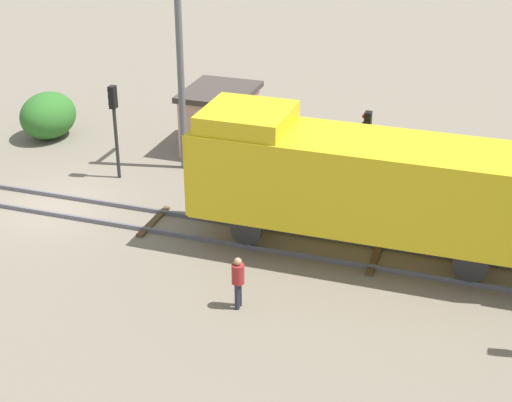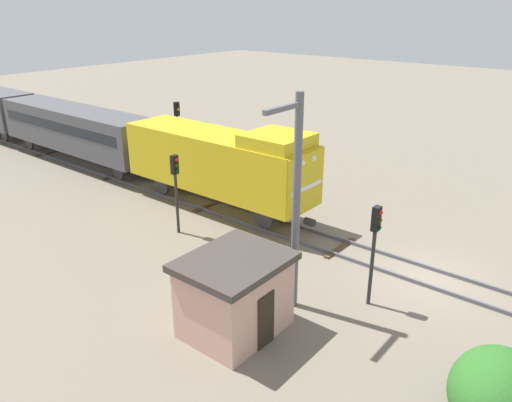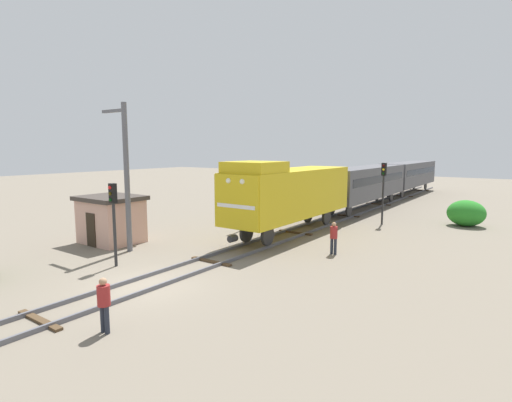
% 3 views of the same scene
% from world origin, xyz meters
% --- Properties ---
extents(ground_plane, '(146.72, 146.72, 0.00)m').
position_xyz_m(ground_plane, '(0.00, 0.00, 0.00)').
color(ground_plane, '#756B5B').
extents(railway_track, '(2.40, 97.81, 0.16)m').
position_xyz_m(railway_track, '(0.00, 0.00, 0.07)').
color(railway_track, '#595960').
rests_on(railway_track, ground).
extents(locomotive, '(2.90, 11.60, 4.60)m').
position_xyz_m(locomotive, '(0.00, 11.37, 2.77)').
color(locomotive, gold).
rests_on(locomotive, railway_track).
extents(traffic_signal_near, '(0.32, 0.34, 3.89)m').
position_xyz_m(traffic_signal_near, '(-3.20, 1.02, 2.71)').
color(traffic_signal_near, '#262628').
rests_on(traffic_signal_near, ground).
extents(traffic_signal_mid, '(0.32, 0.34, 3.89)m').
position_xyz_m(traffic_signal_mid, '(-3.40, 11.06, 2.72)').
color(traffic_signal_mid, '#262628').
rests_on(traffic_signal_mid, ground).
extents(worker_by_signal, '(0.38, 0.38, 1.70)m').
position_xyz_m(worker_by_signal, '(4.20, 8.87, 1.00)').
color(worker_by_signal, '#262B38').
rests_on(worker_by_signal, ground).
extents(catenary_mast, '(1.94, 0.28, 7.82)m').
position_xyz_m(catenary_mast, '(-5.06, 3.16, 4.16)').
color(catenary_mast, '#595960').
rests_on(catenary_mast, ground).
extents(relay_hut, '(3.50, 2.90, 2.74)m').
position_xyz_m(relay_hut, '(-7.50, 3.82, 1.39)').
color(relay_hut, '#D19E8C').
rests_on(relay_hut, ground).
extents(bush_near, '(2.89, 2.36, 2.10)m').
position_xyz_m(bush_near, '(-6.28, -4.11, 1.05)').
color(bush_near, '#2D6A26').
rests_on(bush_near, ground).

